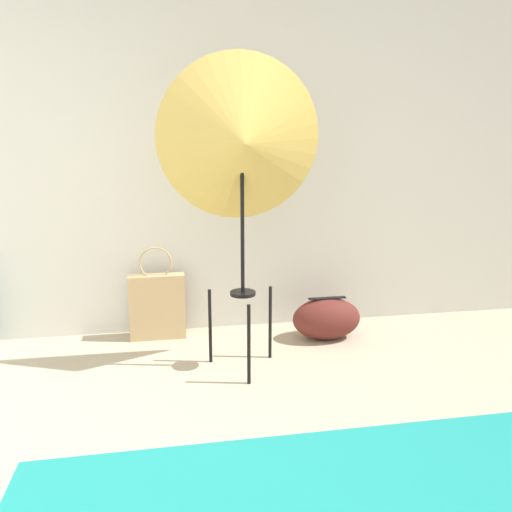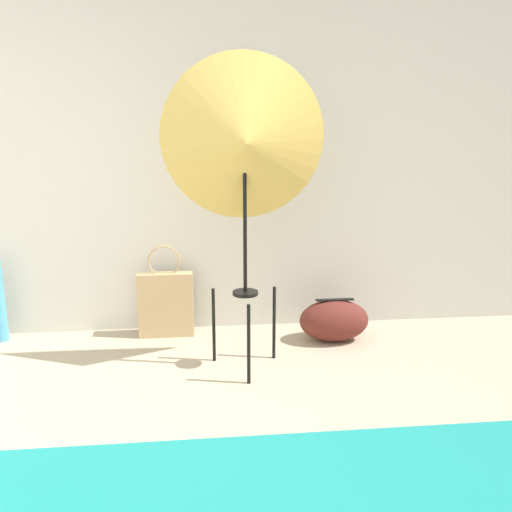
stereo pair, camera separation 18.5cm
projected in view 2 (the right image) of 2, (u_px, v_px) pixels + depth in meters
wall_back at (187, 144)px, 3.37m from camera, size 8.00×0.05×2.60m
photo_umbrella at (245, 142)px, 2.70m from camera, size 0.93×0.40×1.79m
tote_bag at (166, 303)px, 3.43m from camera, size 0.37×0.10×0.64m
duffel_bag at (334, 320)px, 3.36m from camera, size 0.47×0.28×0.29m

